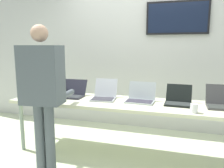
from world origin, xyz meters
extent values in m
cube|color=beige|center=(0.00, 0.00, -0.02)|extent=(8.00, 8.00, 0.04)
cube|color=silver|center=(0.00, 1.13, 1.35)|extent=(8.00, 0.06, 2.69)
cube|color=black|center=(0.63, 1.08, 1.87)|extent=(0.96, 0.05, 0.52)
cube|color=#131C32|center=(0.63, 1.06, 1.87)|extent=(0.90, 0.02, 0.46)
cube|color=beige|center=(0.00, 0.00, 0.70)|extent=(2.88, 0.70, 0.04)
cylinder|color=gray|center=(-1.34, -0.25, 0.34)|extent=(0.05, 0.05, 0.68)
cylinder|color=gray|center=(-1.34, 0.25, 0.34)|extent=(0.05, 0.05, 0.68)
cube|color=slate|center=(-1.19, 0.08, 0.88)|extent=(0.40, 0.38, 0.32)
cube|color=black|center=(-1.19, -0.12, 0.88)|extent=(0.04, 0.01, 0.03)
cube|color=#21212D|center=(-0.73, 0.02, 0.73)|extent=(0.35, 0.25, 0.02)
cube|color=#2B2F30|center=(-0.73, 0.01, 0.74)|extent=(0.32, 0.19, 0.00)
cube|color=#21212D|center=(-0.74, 0.19, 0.84)|extent=(0.35, 0.13, 0.21)
cube|color=#AFD3E8|center=(-0.74, 0.20, 0.84)|extent=(0.32, 0.11, 0.18)
cube|color=#AAB0B6|center=(-0.25, 0.01, 0.73)|extent=(0.33, 0.29, 0.02)
cube|color=#2F2F36|center=(-0.25, 0.00, 0.74)|extent=(0.30, 0.24, 0.00)
cube|color=#AAB0B6|center=(-0.27, 0.20, 0.86)|extent=(0.32, 0.15, 0.24)
cube|color=#221D31|center=(-0.27, 0.20, 0.86)|extent=(0.29, 0.13, 0.21)
cube|color=#ABB5B8|center=(0.23, 0.02, 0.73)|extent=(0.36, 0.25, 0.02)
cube|color=#2F2D38|center=(0.23, 0.01, 0.74)|extent=(0.33, 0.20, 0.00)
cube|color=#ABB5B8|center=(0.24, 0.16, 0.85)|extent=(0.35, 0.09, 0.22)
cube|color=#315439|center=(0.24, 0.17, 0.85)|extent=(0.33, 0.07, 0.19)
cube|color=black|center=(0.70, 0.02, 0.73)|extent=(0.32, 0.24, 0.02)
cube|color=#2B302F|center=(0.70, 0.01, 0.74)|extent=(0.29, 0.19, 0.00)
cube|color=black|center=(0.70, 0.19, 0.84)|extent=(0.31, 0.13, 0.20)
cube|color=black|center=(0.70, 0.19, 0.84)|extent=(0.29, 0.11, 0.18)
cube|color=#3B3B3B|center=(1.20, 0.02, 0.73)|extent=(0.36, 0.24, 0.02)
cube|color=#303531|center=(1.20, 0.00, 0.74)|extent=(0.34, 0.19, 0.00)
cube|color=#3B3B3B|center=(1.20, 0.18, 0.85)|extent=(0.36, 0.10, 0.23)
cube|color=#B6D5F4|center=(1.20, 0.18, 0.85)|extent=(0.33, 0.08, 0.20)
cylinder|color=#525C62|center=(-0.79, -0.64, 0.40)|extent=(0.12, 0.12, 0.80)
cylinder|color=#525C62|center=(-0.67, -0.62, 0.40)|extent=(0.12, 0.12, 0.80)
cube|color=#525C62|center=(-0.73, -0.63, 1.12)|extent=(0.46, 0.30, 0.63)
sphere|color=tan|center=(-0.73, -0.63, 1.56)|extent=(0.18, 0.18, 0.18)
cylinder|color=#525C62|center=(-0.92, -0.36, 0.85)|extent=(0.10, 0.33, 0.07)
cylinder|color=#525C62|center=(-0.59, -0.32, 0.85)|extent=(0.10, 0.33, 0.07)
cylinder|color=white|center=(0.86, -0.25, 0.77)|extent=(0.08, 0.08, 0.10)
cube|color=white|center=(-1.02, -0.17, 0.72)|extent=(0.25, 0.32, 0.00)
camera|label=1|loc=(0.68, -2.69, 1.42)|focal=35.65mm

